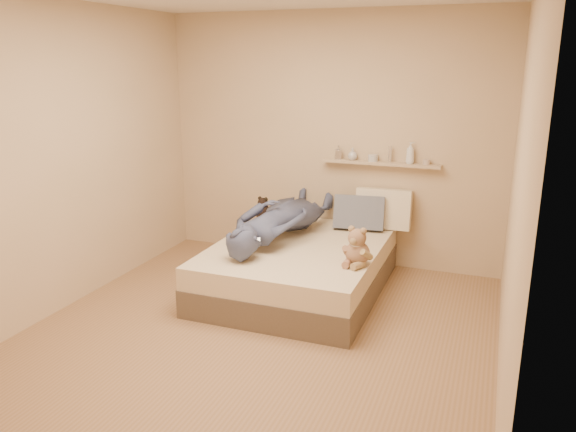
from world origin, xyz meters
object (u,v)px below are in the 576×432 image
at_px(teddy_bear, 357,249).
at_px(game_console, 250,242).
at_px(pillow_grey, 359,213).
at_px(dark_plush, 263,210).
at_px(pillow_cream, 383,209).
at_px(wall_shelf, 380,163).
at_px(person, 279,218).
at_px(bed, 299,267).

bearing_deg(teddy_bear, game_console, -169.48).
relative_size(game_console, pillow_grey, 0.37).
relative_size(dark_plush, pillow_cream, 0.48).
bearing_deg(dark_plush, game_console, -72.17).
relative_size(game_console, dark_plush, 0.71).
xyz_separation_m(dark_plush, wall_shelf, (1.18, 0.27, 0.54)).
relative_size(pillow_grey, person, 0.30).
bearing_deg(dark_plush, pillow_grey, 3.09).
bearing_deg(bed, wall_shelf, 58.82).
relative_size(teddy_bear, pillow_grey, 0.68).
bearing_deg(bed, pillow_grey, 59.91).
distance_m(bed, pillow_cream, 1.12).
xyz_separation_m(person, wall_shelf, (0.80, 0.79, 0.45)).
bearing_deg(game_console, teddy_bear, 10.52).
bearing_deg(wall_shelf, dark_plush, -166.89).
bearing_deg(person, dark_plush, -46.90).
bearing_deg(teddy_bear, pillow_cream, 90.89).
distance_m(game_console, teddy_bear, 0.91).
relative_size(teddy_bear, person, 0.20).
height_order(teddy_bear, pillow_cream, pillow_cream).
bearing_deg(game_console, dark_plush, 107.83).
height_order(dark_plush, person, person).
relative_size(pillow_cream, wall_shelf, 0.46).
distance_m(teddy_bear, dark_plush, 1.59).
height_order(bed, pillow_grey, pillow_grey).
relative_size(bed, pillow_cream, 3.45).
bearing_deg(teddy_bear, pillow_grey, 102.92).
bearing_deg(teddy_bear, dark_plush, 142.49).
height_order(game_console, pillow_cream, pillow_cream).
distance_m(dark_plush, wall_shelf, 1.32).
height_order(teddy_bear, pillow_grey, pillow_grey).
bearing_deg(pillow_grey, pillow_cream, 32.81).
xyz_separation_m(pillow_cream, person, (-0.86, -0.71, -0.00)).
xyz_separation_m(bed, game_console, (-0.26, -0.50, 0.38)).
bearing_deg(person, wall_shelf, -128.99).
bearing_deg(pillow_cream, pillow_grey, -147.19).
bearing_deg(pillow_grey, dark_plush, -176.91).
distance_m(bed, game_console, 0.68).
relative_size(game_console, person, 0.11).
relative_size(bed, teddy_bear, 5.58).
bearing_deg(pillow_grey, bed, -120.09).
height_order(game_console, person, person).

